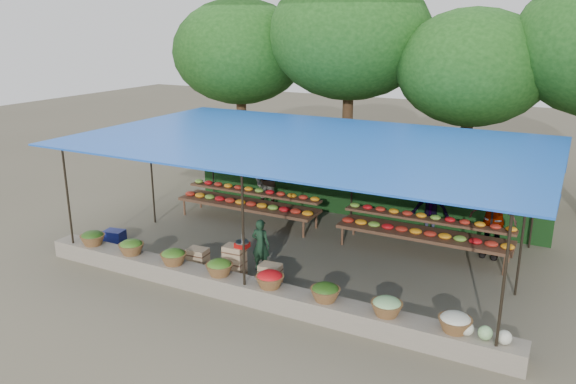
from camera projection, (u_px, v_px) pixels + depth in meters
The scene contains 16 objects.
ground at pixel (307, 253), 13.80m from camera, with size 60.00×60.00×0.00m, color #615A47.
stone_curb at pixel (249, 291), 11.41m from camera, with size 10.60×0.55×0.40m, color slate.
stall_canopy at pixel (310, 146), 13.09m from camera, with size 10.80×6.60×2.82m.
produce_baskets at pixel (244, 273), 11.35m from camera, with size 8.98×0.58×0.34m.
netting_backdrop at pixel (355, 175), 16.11m from camera, with size 10.60×0.06×2.50m, color #163E17.
tree_row at pixel (409, 48), 17.39m from camera, with size 16.51×5.50×7.12m.
fruit_table_left at pixel (249, 201), 15.88m from camera, with size 4.21×0.95×0.93m.
fruit_table_right at pixel (424, 229), 13.66m from camera, with size 4.21×0.95×0.93m.
crate_counter at pixel (234, 265), 12.36m from camera, with size 2.37×0.37×0.77m.
weighing_scale at pixel (242, 244), 12.10m from camera, with size 0.29×0.29×0.31m.
vendor_seated at pixel (261, 245), 12.66m from camera, with size 0.45×0.29×1.23m, color #16321F.
customer_left at pixel (268, 181), 16.74m from camera, with size 0.89×0.70×1.84m, color slate.
customer_mid at pixel (431, 208), 14.69m from camera, with size 1.01×0.58×1.56m, color slate.
customer_right at pixel (493, 220), 13.33m from camera, with size 1.10×0.46×1.87m, color slate.
blue_crate_front at pixel (92, 249), 13.70m from camera, with size 0.45×0.32×0.27m, color navy.
blue_crate_back at pixel (115, 236), 14.50m from camera, with size 0.50×0.36×0.30m, color navy.
Camera 1 is at (5.52, -11.54, 5.41)m, focal length 35.00 mm.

